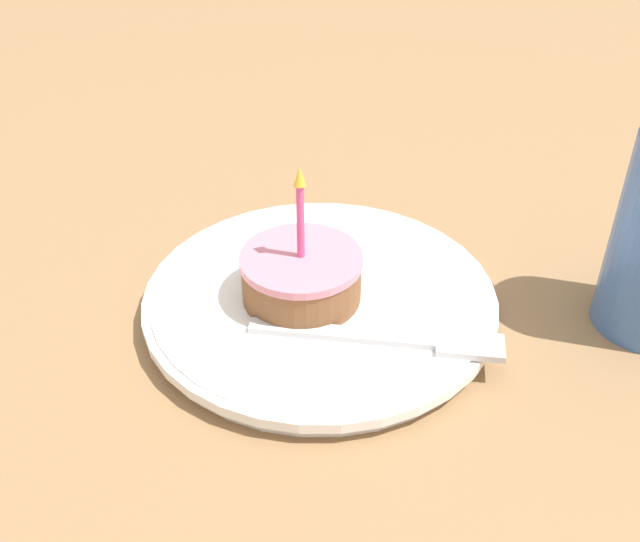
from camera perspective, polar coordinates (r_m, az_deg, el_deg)
The scene contains 4 objects.
ground_plane at distance 0.55m, azimuth 1.30°, elevation -6.74°, with size 2.40×2.40×0.04m.
plate at distance 0.55m, azimuth 0.00°, elevation -2.23°, with size 0.26×0.26×0.02m.
cake_slice at distance 0.53m, azimuth -1.42°, elevation -0.37°, with size 0.09×0.09×0.11m.
fork at distance 0.50m, azimuth 5.69°, elevation -5.15°, with size 0.04×0.17×0.00m.
Camera 1 is at (0.39, 0.11, 0.35)m, focal length 42.00 mm.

